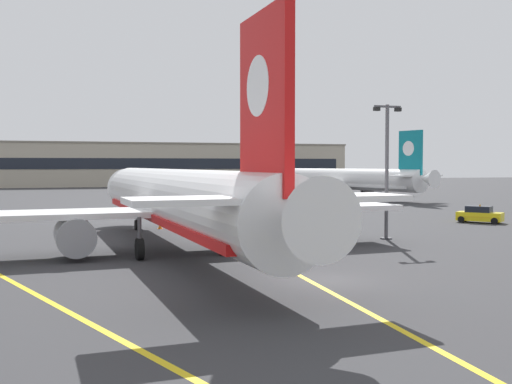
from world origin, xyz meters
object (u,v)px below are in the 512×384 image
object	(u,v)px
airliner_background	(346,180)
apron_lamp_post	(387,168)
service_car_fifth	(324,213)
safety_cone_by_nose_gear	(160,226)
service_car_second	(480,215)
airliner_foreground	(175,201)

from	to	relation	value
airliner_background	apron_lamp_post	bearing A→B (deg)	-112.16
airliner_background	service_car_fifth	xyz separation A→B (m)	(-20.00, -37.37, -2.36)
service_car_fifth	safety_cone_by_nose_gear	distance (m)	17.31
service_car_fifth	safety_cone_by_nose_gear	size ratio (longest dim) A/B	8.01
airliner_background	service_car_second	xyz separation A→B (m)	(-6.32, -43.84, -2.36)
service_car_second	safety_cone_by_nose_gear	world-z (taller)	service_car_second
service_car_second	service_car_fifth	world-z (taller)	same
apron_lamp_post	service_car_fifth	bearing A→B (deg)	84.51
airliner_background	service_car_second	world-z (taller)	airliner_background
apron_lamp_post	service_car_second	bearing A→B (deg)	30.41
airliner_foreground	service_car_fifth	bearing A→B (deg)	45.08
airliner_foreground	service_car_second	size ratio (longest dim) A/B	9.47
apron_lamp_post	safety_cone_by_nose_gear	xyz separation A→B (m)	(-15.57, 12.39, -5.14)
service_car_second	airliner_foreground	bearing A→B (deg)	-159.82
airliner_foreground	apron_lamp_post	bearing A→B (deg)	9.49
service_car_second	safety_cone_by_nose_gear	size ratio (longest dim) A/B	7.97
airliner_background	airliner_foreground	bearing A→B (deg)	-124.46
airliner_background	apron_lamp_post	world-z (taller)	airliner_background
apron_lamp_post	airliner_foreground	bearing A→B (deg)	-170.51
service_car_fifth	airliner_foreground	bearing A→B (deg)	-134.92
safety_cone_by_nose_gear	airliner_background	bearing A→B (deg)	47.44
airliner_foreground	apron_lamp_post	distance (m)	16.97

